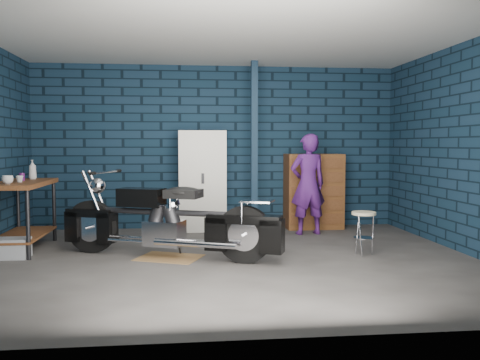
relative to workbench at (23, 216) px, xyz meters
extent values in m
plane|color=#534F4D|center=(2.68, -0.91, -0.46)|extent=(6.00, 6.00, 0.00)
cube|color=#112638|center=(2.68, 1.59, 0.90)|extent=(6.00, 0.02, 2.70)
cube|color=#112638|center=(5.68, -0.91, 0.90)|extent=(0.02, 5.00, 2.70)
cube|color=beige|center=(2.68, -0.91, 2.25)|extent=(6.00, 5.00, 0.02)
cube|color=#12263B|center=(3.23, 1.04, 0.90)|extent=(0.10, 0.10, 2.70)
cube|color=brown|center=(0.00, 0.00, 0.00)|extent=(0.60, 1.40, 0.91)
cube|color=brown|center=(1.94, -0.70, -0.45)|extent=(0.90, 0.80, 0.01)
imported|color=#4F1D6F|center=(4.03, 0.76, 0.33)|extent=(0.62, 0.45, 1.56)
cube|color=#97999F|center=(0.02, -0.50, -0.33)|extent=(0.39, 0.28, 0.25)
cube|color=silver|center=(2.42, 1.32, 0.35)|extent=(0.75, 0.54, 1.61)
cube|color=brown|center=(4.27, 1.32, 0.16)|extent=(0.93, 0.52, 1.24)
imported|color=#BFB690|center=(-0.03, -0.43, 0.51)|extent=(0.17, 0.17, 0.10)
imported|color=#BFB690|center=(0.02, -0.16, 0.50)|extent=(0.10, 0.10, 0.09)
cylinder|color=#53175D|center=(-0.05, 0.17, 0.51)|extent=(0.09, 0.09, 0.10)
imported|color=#97999F|center=(0.02, 0.43, 0.59)|extent=(0.11, 0.11, 0.27)
camera|label=1|loc=(2.13, -6.92, 0.94)|focal=38.00mm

